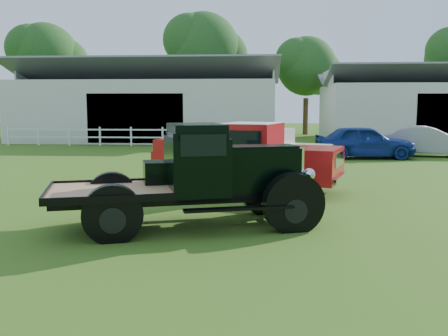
# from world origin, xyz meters

# --- Properties ---
(ground) EXTENTS (120.00, 120.00, 0.00)m
(ground) POSITION_xyz_m (0.00, 0.00, 0.00)
(ground) COLOR #406918
(shed_left) EXTENTS (18.80, 10.20, 5.60)m
(shed_left) POSITION_xyz_m (-7.00, 26.00, 2.80)
(shed_left) COLOR silver
(shed_left) RESTS_ON ground
(shed_right) EXTENTS (16.80, 9.20, 5.20)m
(shed_right) POSITION_xyz_m (14.00, 27.00, 2.60)
(shed_right) COLOR silver
(shed_right) RESTS_ON ground
(fence_rail) EXTENTS (14.20, 0.16, 1.20)m
(fence_rail) POSITION_xyz_m (-8.00, 20.00, 0.60)
(fence_rail) COLOR white
(fence_rail) RESTS_ON ground
(tree_a) EXTENTS (6.30, 6.30, 10.50)m
(tree_a) POSITION_xyz_m (-18.00, 33.00, 5.25)
(tree_a) COLOR #1A430D
(tree_a) RESTS_ON ground
(tree_b) EXTENTS (6.90, 6.90, 11.50)m
(tree_b) POSITION_xyz_m (-4.00, 34.00, 5.75)
(tree_b) COLOR #1A430D
(tree_b) RESTS_ON ground
(tree_c) EXTENTS (5.40, 5.40, 9.00)m
(tree_c) POSITION_xyz_m (5.00, 33.00, 4.50)
(tree_c) COLOR #1A430D
(tree_c) RESTS_ON ground
(vintage_flatbed) EXTENTS (5.91, 3.70, 2.18)m
(vintage_flatbed) POSITION_xyz_m (-0.37, -0.47, 1.09)
(vintage_flatbed) COLOR black
(vintage_flatbed) RESTS_ON ground
(red_pickup) EXTENTS (6.06, 3.81, 2.07)m
(red_pickup) POSITION_xyz_m (0.70, 4.16, 1.03)
(red_pickup) COLOR red
(red_pickup) RESTS_ON ground
(white_pickup) EXTENTS (4.87, 3.43, 1.67)m
(white_pickup) POSITION_xyz_m (1.45, 7.93, 0.83)
(white_pickup) COLOR beige
(white_pickup) RESTS_ON ground
(misc_car_blue) EXTENTS (4.79, 2.14, 1.60)m
(misc_car_blue) POSITION_xyz_m (6.09, 13.65, 0.80)
(misc_car_blue) COLOR navy
(misc_car_blue) RESTS_ON ground
(misc_car_grey) EXTENTS (4.82, 2.68, 1.50)m
(misc_car_grey) POSITION_xyz_m (9.50, 14.90, 0.75)
(misc_car_grey) COLOR gray
(misc_car_grey) RESTS_ON ground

